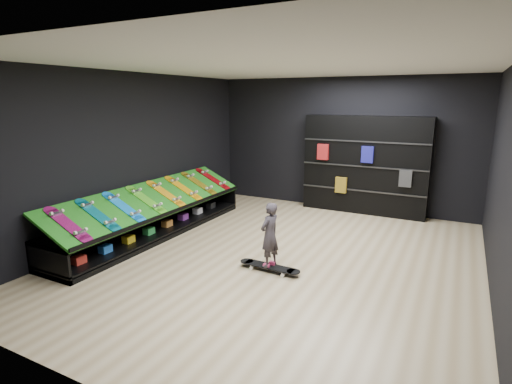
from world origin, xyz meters
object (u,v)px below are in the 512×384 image
at_px(display_rack, 155,221).
at_px(floor_skateboard, 269,268).
at_px(back_shelving, 365,165).
at_px(child, 270,247).

bearing_deg(display_rack, floor_skateboard, -11.37).
xyz_separation_m(back_shelving, floor_skateboard, (-0.49, -3.85, -1.03)).
distance_m(floor_skateboard, child, 0.33).
height_order(floor_skateboard, child, child).
relative_size(display_rack, back_shelving, 1.67).
bearing_deg(display_rack, child, -11.37).
bearing_deg(display_rack, back_shelving, 46.53).
relative_size(back_shelving, child, 4.63).
relative_size(display_rack, floor_skateboard, 4.59).
height_order(display_rack, child, child).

